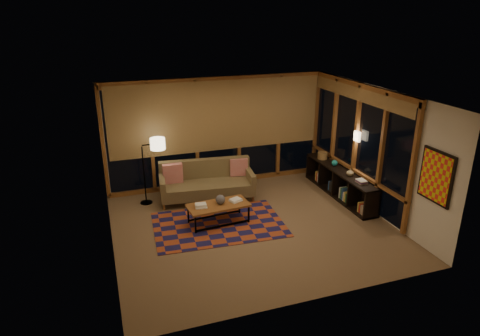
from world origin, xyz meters
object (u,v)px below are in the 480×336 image
object	(u,v)px
sofa	(207,182)
floor_lamp	(144,172)
coffee_table	(218,214)
bookshelf	(339,183)

from	to	relation	value
sofa	floor_lamp	xyz separation A→B (m)	(-1.38, 0.27, 0.32)
coffee_table	sofa	bearing A→B (deg)	81.81
coffee_table	bookshelf	distance (m)	3.12
floor_lamp	bookshelf	distance (m)	4.54
coffee_table	bookshelf	bearing A→B (deg)	2.77
floor_lamp	coffee_table	bearing A→B (deg)	-50.26
sofa	floor_lamp	distance (m)	1.44
coffee_table	bookshelf	xyz separation A→B (m)	(3.10, 0.40, 0.12)
sofa	coffee_table	size ratio (longest dim) A/B	1.69
sofa	coffee_table	distance (m)	1.22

